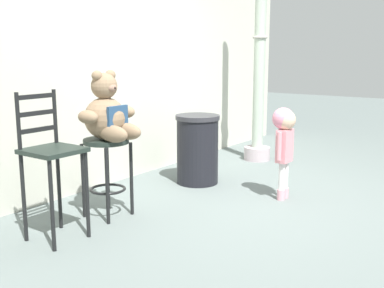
{
  "coord_description": "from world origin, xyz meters",
  "views": [
    {
      "loc": [
        -3.93,
        -2.05,
        1.49
      ],
      "look_at": [
        -0.28,
        0.56,
        0.61
      ],
      "focal_mm": 44.42,
      "sensor_mm": 36.0,
      "label": 1
    }
  ],
  "objects_px": {
    "teddy_bear": "(108,114)",
    "child_walking": "(284,133)",
    "bar_stool_with_teddy": "(107,161)",
    "bar_chair_empty": "(51,157)",
    "lamppost": "(259,77)",
    "trash_bin": "(197,149)"
  },
  "relations": [
    {
      "from": "teddy_bear",
      "to": "child_walking",
      "type": "distance_m",
      "value": 1.77
    },
    {
      "from": "bar_stool_with_teddy",
      "to": "bar_chair_empty",
      "type": "distance_m",
      "value": 0.65
    },
    {
      "from": "lamppost",
      "to": "bar_chair_empty",
      "type": "distance_m",
      "value": 3.51
    },
    {
      "from": "bar_stool_with_teddy",
      "to": "bar_chair_empty",
      "type": "bearing_deg",
      "value": -176.65
    },
    {
      "from": "trash_bin",
      "to": "bar_chair_empty",
      "type": "xyz_separation_m",
      "value": [
        -2.03,
        -0.01,
        0.27
      ]
    },
    {
      "from": "child_walking",
      "to": "trash_bin",
      "type": "xyz_separation_m",
      "value": [
        -0.01,
        1.05,
        -0.29
      ]
    },
    {
      "from": "teddy_bear",
      "to": "trash_bin",
      "type": "bearing_deg",
      "value": 0.11
    },
    {
      "from": "lamppost",
      "to": "bar_stool_with_teddy",
      "type": "bearing_deg",
      "value": 179.45
    },
    {
      "from": "child_walking",
      "to": "lamppost",
      "type": "distance_m",
      "value": 1.85
    },
    {
      "from": "teddy_bear",
      "to": "child_walking",
      "type": "height_order",
      "value": "teddy_bear"
    },
    {
      "from": "bar_chair_empty",
      "to": "bar_stool_with_teddy",
      "type": "bearing_deg",
      "value": 3.35
    },
    {
      "from": "lamppost",
      "to": "trash_bin",
      "type": "bearing_deg",
      "value": 180.0
    },
    {
      "from": "teddy_bear",
      "to": "trash_bin",
      "type": "relative_size",
      "value": 0.78
    },
    {
      "from": "bar_stool_with_teddy",
      "to": "bar_chair_empty",
      "type": "xyz_separation_m",
      "value": [
        -0.63,
        -0.04,
        0.15
      ]
    },
    {
      "from": "teddy_bear",
      "to": "bar_chair_empty",
      "type": "height_order",
      "value": "teddy_bear"
    },
    {
      "from": "bar_stool_with_teddy",
      "to": "trash_bin",
      "type": "relative_size",
      "value": 0.92
    },
    {
      "from": "teddy_bear",
      "to": "child_walking",
      "type": "relative_size",
      "value": 0.65
    },
    {
      "from": "bar_stool_with_teddy",
      "to": "bar_chair_empty",
      "type": "relative_size",
      "value": 0.61
    },
    {
      "from": "bar_stool_with_teddy",
      "to": "trash_bin",
      "type": "bearing_deg",
      "value": -1.13
    },
    {
      "from": "child_walking",
      "to": "trash_bin",
      "type": "bearing_deg",
      "value": -179.65
    },
    {
      "from": "teddy_bear",
      "to": "child_walking",
      "type": "xyz_separation_m",
      "value": [
        1.41,
        -1.05,
        -0.26
      ]
    },
    {
      "from": "bar_stool_with_teddy",
      "to": "child_walking",
      "type": "bearing_deg",
      "value": -37.59
    }
  ]
}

